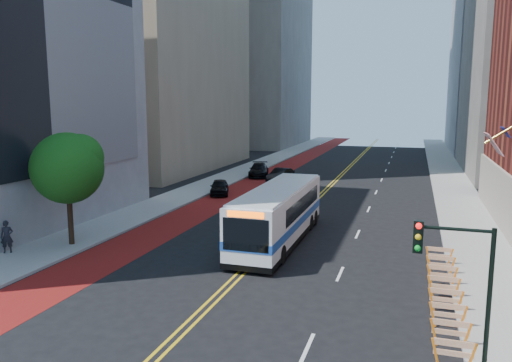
{
  "coord_description": "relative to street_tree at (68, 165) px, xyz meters",
  "views": [
    {
      "loc": [
        8.06,
        -18.29,
        8.63
      ],
      "look_at": [
        -0.3,
        8.0,
        4.21
      ],
      "focal_mm": 35.0,
      "sensor_mm": 36.0,
      "label": 1
    }
  ],
  "objects": [
    {
      "name": "traffic_signal",
      "position": [
        20.66,
        -9.55,
        -1.19
      ],
      "size": [
        2.21,
        0.34,
        5.07
      ],
      "color": "black",
      "rests_on": "sidewalk_right"
    },
    {
      "name": "center_line_outer",
      "position": [
        11.42,
        23.96,
        -4.91
      ],
      "size": [
        0.14,
        140.0,
        0.01
      ],
      "primitive_type": "cube",
      "color": "gold",
      "rests_on": "ground"
    },
    {
      "name": "car_a",
      "position": [
        2.13,
        18.37,
        -4.21
      ],
      "size": [
        2.91,
        4.42,
        1.4
      ],
      "primitive_type": "imported",
      "rotation": [
        0.0,
        0.0,
        0.34
      ],
      "color": "black",
      "rests_on": "ground"
    },
    {
      "name": "street_tree",
      "position": [
        0.0,
        0.0,
        0.0
      ],
      "size": [
        4.2,
        4.2,
        6.7
      ],
      "color": "black",
      "rests_on": "sidewalk_left"
    },
    {
      "name": "sidewalk_right",
      "position": [
        23.24,
        23.96,
        -4.84
      ],
      "size": [
        4.0,
        140.0,
        0.15
      ],
      "primitive_type": "cube",
      "color": "gray",
      "rests_on": "ground"
    },
    {
      "name": "car_b",
      "position": [
        5.6,
        27.55,
        -4.2
      ],
      "size": [
        2.28,
        4.52,
        1.42
      ],
      "primitive_type": "imported",
      "rotation": [
        0.0,
        0.0,
        -0.18
      ],
      "color": "black",
      "rests_on": "ground"
    },
    {
      "name": "car_c",
      "position": [
        2.28,
        30.25,
        -4.16
      ],
      "size": [
        3.27,
        5.54,
        1.51
      ],
      "primitive_type": "imported",
      "rotation": [
        0.0,
        0.0,
        0.24
      ],
      "color": "black",
      "rests_on": "ground"
    },
    {
      "name": "construction_barriers",
      "position": [
        20.84,
        -2.62,
        -4.24
      ],
      "size": [
        1.42,
        10.91,
        1.0
      ],
      "color": "orange",
      "rests_on": "ground"
    },
    {
      "name": "sidewalk_left",
      "position": [
        -0.76,
        23.96,
        -4.84
      ],
      "size": [
        4.0,
        140.0,
        0.15
      ],
      "primitive_type": "cube",
      "color": "gray",
      "rests_on": "ground"
    },
    {
      "name": "bus_lane_paint",
      "position": [
        3.14,
        23.96,
        -4.91
      ],
      "size": [
        3.6,
        140.0,
        0.01
      ],
      "primitive_type": "cube",
      "color": "maroon",
      "rests_on": "ground"
    },
    {
      "name": "pedestrian",
      "position": [
        -2.36,
        -2.62,
        -3.83
      ],
      "size": [
        0.81,
        0.74,
        1.85
      ],
      "primitive_type": "imported",
      "rotation": [
        0.0,
        0.0,
        0.59
      ],
      "color": "black",
      "rests_on": "sidewalk_left"
    },
    {
      "name": "lane_dashes",
      "position": [
        16.04,
        31.96,
        -4.9
      ],
      "size": [
        0.14,
        98.2,
        0.01
      ],
      "color": "silver",
      "rests_on": "ground"
    },
    {
      "name": "center_line_inner",
      "position": [
        11.06,
        23.96,
        -4.91
      ],
      "size": [
        0.14,
        140.0,
        0.01
      ],
      "primitive_type": "cube",
      "color": "gold",
      "rests_on": "ground"
    },
    {
      "name": "transit_bus",
      "position": [
        11.58,
        4.67,
        -3.11
      ],
      "size": [
        2.79,
        12.59,
        3.46
      ],
      "rotation": [
        0.0,
        0.0,
        -0.0
      ],
      "color": "white",
      "rests_on": "ground"
    },
    {
      "name": "ground",
      "position": [
        11.24,
        -6.04,
        -4.91
      ],
      "size": [
        160.0,
        160.0,
        0.0
      ],
      "primitive_type": "plane",
      "color": "black",
      "rests_on": "ground"
    }
  ]
}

